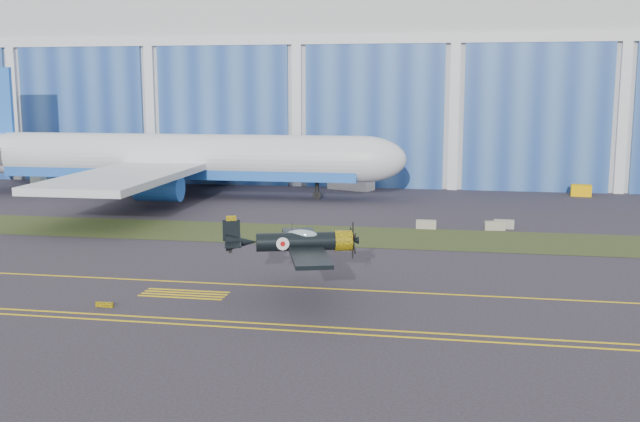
% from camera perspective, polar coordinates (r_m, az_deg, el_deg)
% --- Properties ---
extents(ground, '(260.00, 260.00, 0.00)m').
position_cam_1_polar(ground, '(57.47, 9.81, -4.95)').
color(ground, '#332E38').
rests_on(ground, ground).
extents(grass_median, '(260.00, 10.00, 0.02)m').
position_cam_1_polar(grass_median, '(71.12, 9.89, -2.16)').
color(grass_median, '#475128').
rests_on(grass_median, ground).
extents(hangar, '(220.00, 45.70, 30.00)m').
position_cam_1_polar(hangar, '(127.49, 10.25, 9.66)').
color(hangar, silver).
rests_on(hangar, ground).
extents(taxiway_centreline, '(200.00, 0.20, 0.02)m').
position_cam_1_polar(taxiway_centreline, '(52.63, 9.77, -6.28)').
color(taxiway_centreline, yellow).
rests_on(taxiway_centreline, ground).
extents(edge_line_near, '(80.00, 0.20, 0.02)m').
position_cam_1_polar(edge_line_near, '(43.56, 9.66, -9.64)').
color(edge_line_near, yellow).
rests_on(edge_line_near, ground).
extents(edge_line_far, '(80.00, 0.20, 0.02)m').
position_cam_1_polar(edge_line_far, '(44.51, 9.68, -9.22)').
color(edge_line_far, yellow).
rests_on(edge_line_far, ground).
extents(hold_short_ladder, '(6.00, 2.40, 0.02)m').
position_cam_1_polar(hold_short_ladder, '(52.83, -10.30, -6.24)').
color(hold_short_ladder, yellow).
rests_on(hold_short_ladder, ground).
extents(guard_board_left, '(1.20, 0.15, 0.35)m').
position_cam_1_polar(guard_board_left, '(50.89, -16.10, -6.87)').
color(guard_board_left, yellow).
rests_on(guard_board_left, ground).
extents(warbird, '(13.22, 14.63, 3.63)m').
position_cam_1_polar(warbird, '(50.01, -1.81, -2.35)').
color(warbird, black).
rests_on(warbird, ground).
extents(jetliner, '(66.60, 56.67, 23.04)m').
position_cam_1_polar(jetliner, '(99.12, -10.79, 7.76)').
color(jetliner, silver).
rests_on(jetliner, ground).
extents(shipping_container, '(6.75, 4.70, 2.71)m').
position_cam_1_polar(shipping_container, '(104.19, 2.38, 2.39)').
color(shipping_container, white).
rests_on(shipping_container, ground).
extents(tug, '(2.69, 1.83, 1.49)m').
position_cam_1_polar(tug, '(103.76, 19.27, 1.49)').
color(tug, '#FFB700').
rests_on(tug, ground).
extents(cart, '(2.22, 1.58, 1.21)m').
position_cam_1_polar(cart, '(118.13, -20.67, 2.26)').
color(cart, '#D7F5CF').
rests_on(cart, ground).
extents(barrier_a, '(2.01, 0.63, 0.90)m').
position_cam_1_polar(barrier_a, '(76.06, 8.09, -1.02)').
color(barrier_a, '#9C9A83').
rests_on(barrier_a, ground).
extents(barrier_b, '(2.06, 0.83, 0.90)m').
position_cam_1_polar(barrier_b, '(76.63, 13.19, -1.10)').
color(barrier_b, '#9D9D82').
rests_on(barrier_b, ground).
extents(barrier_c, '(2.03, 0.71, 0.90)m').
position_cam_1_polar(barrier_c, '(77.70, 13.83, -0.98)').
color(barrier_c, '#9A9886').
rests_on(barrier_c, ground).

